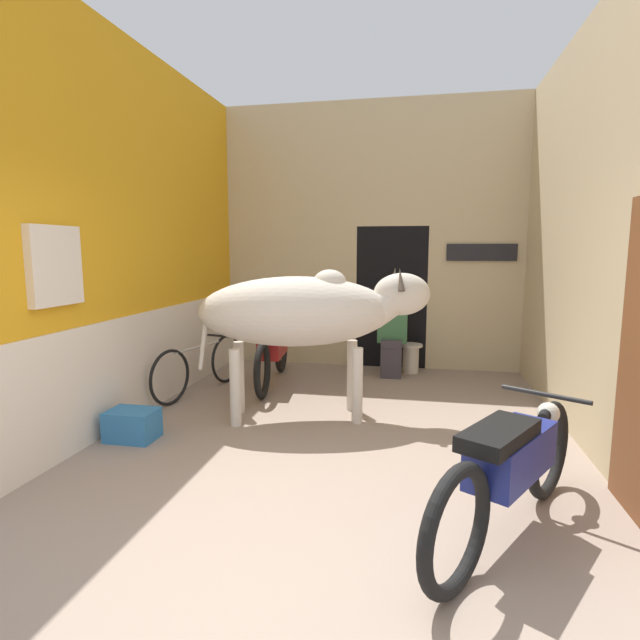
% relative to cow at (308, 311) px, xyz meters
% --- Properties ---
extents(ground_plane, '(30.00, 30.00, 0.00)m').
position_rel_cow_xyz_m(ground_plane, '(0.39, -2.51, -1.12)').
color(ground_plane, gray).
extents(wall_left_shopfront, '(0.25, 4.95, 3.86)m').
position_rel_cow_xyz_m(wall_left_shopfront, '(-1.87, -0.05, 0.74)').
color(wall_left_shopfront, orange).
rests_on(wall_left_shopfront, ground_plane).
extents(wall_back_with_doorway, '(4.35, 0.93, 3.86)m').
position_rel_cow_xyz_m(wall_back_with_doorway, '(0.50, 2.68, 0.51)').
color(wall_back_with_doorway, '#C6B289').
rests_on(wall_back_with_doorway, ground_plane).
extents(wall_right_with_door, '(0.22, 4.95, 3.86)m').
position_rel_cow_xyz_m(wall_right_with_door, '(2.65, -0.09, 0.78)').
color(wall_right_with_door, '#C6B289').
rests_on(wall_right_with_door, ground_plane).
extents(cow, '(2.44, 1.24, 1.58)m').
position_rel_cow_xyz_m(cow, '(0.00, 0.00, 0.00)').
color(cow, beige).
rests_on(cow, ground_plane).
extents(motorcycle_near, '(1.14, 1.81, 0.80)m').
position_rel_cow_xyz_m(motorcycle_near, '(1.68, -1.93, -0.66)').
color(motorcycle_near, black).
rests_on(motorcycle_near, ground_plane).
extents(motorcycle_far, '(0.58, 1.97, 0.79)m').
position_rel_cow_xyz_m(motorcycle_far, '(-0.73, 1.19, -0.67)').
color(motorcycle_far, black).
rests_on(motorcycle_far, ground_plane).
extents(bicycle, '(0.55, 1.68, 0.65)m').
position_rel_cow_xyz_m(bicycle, '(-1.48, 0.63, -0.79)').
color(bicycle, black).
rests_on(bicycle, ground_plane).
extents(shopkeeper_seated, '(0.40, 0.34, 1.19)m').
position_rel_cow_xyz_m(shopkeeper_seated, '(0.77, 1.91, -0.49)').
color(shopkeeper_seated, '#3D3842').
rests_on(shopkeeper_seated, ground_plane).
extents(plastic_stool, '(0.32, 0.32, 0.42)m').
position_rel_cow_xyz_m(plastic_stool, '(1.03, 2.13, -0.90)').
color(plastic_stool, beige).
rests_on(plastic_stool, ground_plane).
extents(crate, '(0.44, 0.32, 0.28)m').
position_rel_cow_xyz_m(crate, '(-1.46, -0.93, -0.98)').
color(crate, teal).
rests_on(crate, ground_plane).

